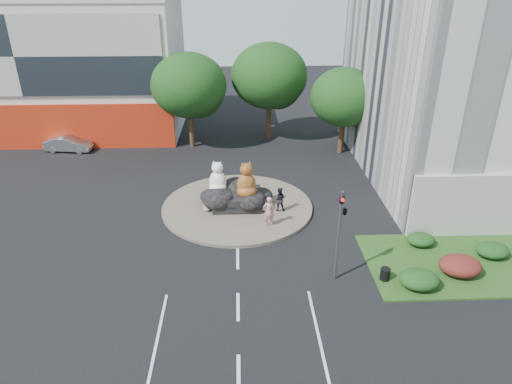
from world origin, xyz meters
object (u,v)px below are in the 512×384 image
pedestrian_pink (269,211)px  litter_bin (385,274)px  pedestrian_dark (279,199)px  cat_tabby (246,179)px  kitten_white (264,205)px  kitten_calico (206,205)px  cat_white (218,176)px  parked_car (69,144)px

pedestrian_pink → litter_bin: bearing=130.4°
pedestrian_pink → pedestrian_dark: (0.80, 1.87, -0.15)m
cat_tabby → pedestrian_dark: cat_tabby is taller
pedestrian_pink → kitten_white: bearing=-88.7°
kitten_calico → pedestrian_pink: pedestrian_pink is taller
cat_white → cat_tabby: 2.01m
parked_car → litter_bin: (22.21, -19.58, -0.23)m
kitten_calico → litter_bin: bearing=-18.6°
kitten_white → pedestrian_pink: 1.98m
pedestrian_pink → pedestrian_dark: 2.04m
cat_tabby → kitten_calico: cat_tabby is taller
kitten_white → pedestrian_pink: size_ratio=0.43×
kitten_white → pedestrian_dark: (0.99, -0.03, 0.39)m
pedestrian_dark → cat_white: bearing=-10.6°
cat_tabby → pedestrian_dark: bearing=-30.7°
cat_tabby → pedestrian_dark: 2.51m
kitten_calico → pedestrian_dark: bearing=18.7°
pedestrian_pink → pedestrian_dark: pedestrian_pink is taller
cat_white → parked_car: (-13.47, 10.94, -1.52)m
cat_tabby → litter_bin: cat_tabby is taller
litter_bin → cat_tabby: bearing=131.0°
kitten_calico → cat_tabby: bearing=26.8°
kitten_white → cat_white: bearing=124.7°
pedestrian_pink → litter_bin: 7.95m
cat_white → litter_bin: 12.41m
cat_white → parked_car: size_ratio=0.54×
pedestrian_dark → litter_bin: bearing=127.9°
kitten_white → kitten_calico: bearing=143.8°
litter_bin → pedestrian_dark: bearing=122.5°
cat_white → litter_bin: size_ratio=3.36×
pedestrian_dark → pedestrian_pink: bearing=72.3°
cat_tabby → litter_bin: (6.88, -7.91, -1.85)m
kitten_calico → parked_car: 17.47m
pedestrian_pink → cat_white: bearing=-47.8°
pedestrian_pink → kitten_calico: bearing=-31.2°
cat_white → kitten_white: (2.99, -1.12, -1.57)m
litter_bin → pedestrian_pink: bearing=134.7°
cat_white → pedestrian_dark: bearing=-1.7°
kitten_calico → parked_car: (-12.72, 11.97, 0.03)m
kitten_white → parked_car: (-16.46, 12.06, 0.05)m
kitten_calico → pedestrian_pink: bearing=-6.7°
pedestrian_dark → parked_car: bearing=-29.3°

